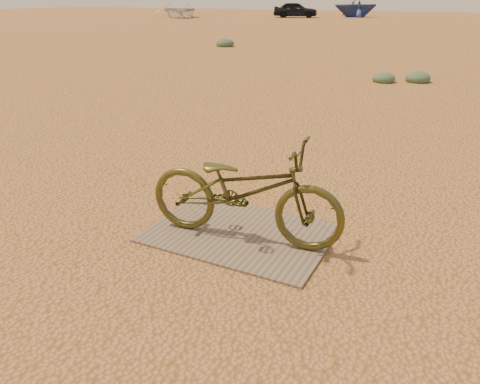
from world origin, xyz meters
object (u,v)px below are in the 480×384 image
at_px(bicycle, 244,190).
at_px(boat_far_left, 356,5).
at_px(plywood_board, 240,233).
at_px(car, 296,10).
at_px(boat_near_left, 179,10).

distance_m(bicycle, boat_far_left, 43.50).
distance_m(plywood_board, car, 41.39).
bearing_deg(boat_near_left, boat_far_left, -10.14).
xyz_separation_m(bicycle, boat_near_left, (-23.83, 34.55, 0.15)).
bearing_deg(boat_far_left, boat_near_left, -100.51).
relative_size(car, boat_near_left, 0.65).
bearing_deg(bicycle, boat_near_left, 27.63).
bearing_deg(bicycle, plywood_board, 40.36).
height_order(bicycle, boat_far_left, boat_far_left).
bearing_deg(boat_far_left, bicycle, -26.63).
distance_m(plywood_board, bicycle, 0.47).
height_order(bicycle, boat_near_left, boat_near_left).
xyz_separation_m(bicycle, boat_far_left, (-9.81, 42.37, 0.60)).
bearing_deg(plywood_board, boat_near_left, 124.56).
relative_size(plywood_board, bicycle, 0.93).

